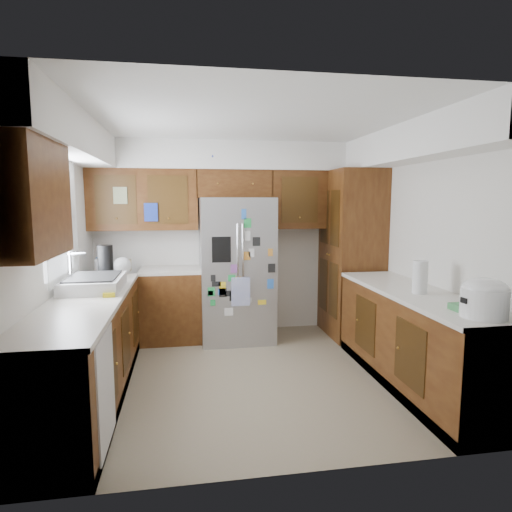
# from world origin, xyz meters

# --- Properties ---
(floor) EXTENTS (3.60, 3.60, 0.00)m
(floor) POSITION_xyz_m (0.00, 0.00, 0.00)
(floor) COLOR gray
(floor) RESTS_ON ground
(room_shell) EXTENTS (3.64, 3.24, 2.52)m
(room_shell) POSITION_xyz_m (-0.11, 0.36, 1.82)
(room_shell) COLOR silver
(room_shell) RESTS_ON ground
(left_counter_run) EXTENTS (1.36, 3.20, 0.92)m
(left_counter_run) POSITION_xyz_m (-1.36, 0.03, 0.43)
(left_counter_run) COLOR #421F0C
(left_counter_run) RESTS_ON ground
(right_counter_run) EXTENTS (0.63, 2.25, 0.92)m
(right_counter_run) POSITION_xyz_m (1.50, -0.47, 0.42)
(right_counter_run) COLOR #421F0C
(right_counter_run) RESTS_ON ground
(pantry) EXTENTS (0.60, 0.90, 2.15)m
(pantry) POSITION_xyz_m (1.50, 1.15, 1.07)
(pantry) COLOR #421F0C
(pantry) RESTS_ON ground
(fridge) EXTENTS (0.90, 0.79, 1.80)m
(fridge) POSITION_xyz_m (-0.00, 1.20, 0.90)
(fridge) COLOR #949499
(fridge) RESTS_ON ground
(bridge_cabinet) EXTENTS (0.96, 0.34, 0.35)m
(bridge_cabinet) POSITION_xyz_m (0.00, 1.43, 1.98)
(bridge_cabinet) COLOR #421F0C
(bridge_cabinet) RESTS_ON fridge
(fridge_top_items) EXTENTS (0.61, 0.33, 0.30)m
(fridge_top_items) POSITION_xyz_m (-0.17, 1.39, 2.28)
(fridge_top_items) COLOR #22379D
(fridge_top_items) RESTS_ON bridge_cabinet
(sink_assembly) EXTENTS (0.52, 0.73, 0.37)m
(sink_assembly) POSITION_xyz_m (-1.50, 0.10, 0.99)
(sink_assembly) COLOR silver
(sink_assembly) RESTS_ON left_counter_run
(left_counter_clutter) EXTENTS (0.42, 0.79, 0.38)m
(left_counter_clutter) POSITION_xyz_m (-1.46, 0.81, 1.05)
(left_counter_clutter) COLOR black
(left_counter_clutter) RESTS_ON left_counter_run
(rice_cooker) EXTENTS (0.34, 0.33, 0.29)m
(rice_cooker) POSITION_xyz_m (1.50, -1.38, 1.07)
(rice_cooker) COLOR white
(rice_cooker) RESTS_ON right_counter_run
(paper_towel) EXTENTS (0.13, 0.13, 0.30)m
(paper_towel) POSITION_xyz_m (1.47, -0.56, 1.07)
(paper_towel) COLOR white
(paper_towel) RESTS_ON right_counter_run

